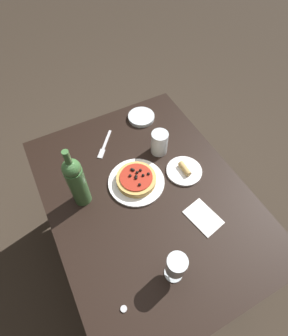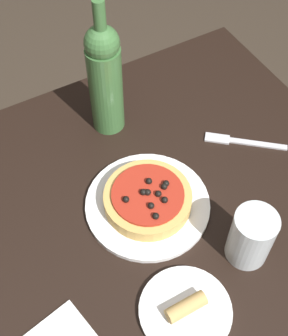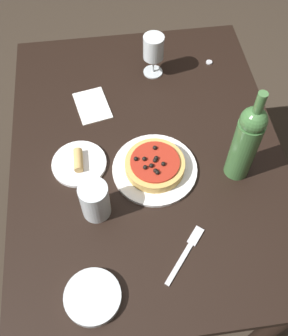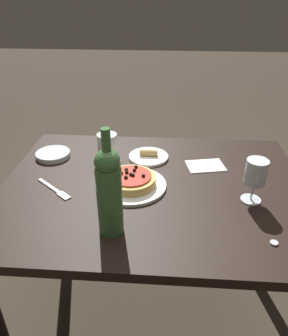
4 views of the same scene
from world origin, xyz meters
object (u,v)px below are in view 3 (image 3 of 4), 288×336
at_px(side_plate, 79,163).
at_px(dining_table, 146,166).
at_px(pizza, 155,165).
at_px(bottle_cap, 209,62).
at_px(wine_glass, 154,49).
at_px(side_bowl, 93,297).
at_px(dinner_plate, 155,169).
at_px(wine_bottle, 246,142).
at_px(fork, 187,251).
at_px(water_cup, 95,200).

bearing_deg(side_plate, dining_table, 98.31).
distance_m(pizza, bottle_cap, 0.54).
bearing_deg(wine_glass, side_bowl, -18.92).
bearing_deg(dining_table, wine_glass, 168.33).
height_order(dinner_plate, bottle_cap, dinner_plate).
xyz_separation_m(wine_glass, wine_bottle, (0.47, 0.20, 0.04)).
height_order(side_bowl, fork, side_bowl).
xyz_separation_m(water_cup, side_bowl, (0.25, -0.03, -0.05)).
distance_m(side_bowl, fork, 0.28).
xyz_separation_m(pizza, water_cup, (0.12, -0.19, 0.03)).
bearing_deg(bottle_cap, dinner_plate, -31.50).
distance_m(water_cup, fork, 0.29).
bearing_deg(side_plate, wine_bottle, 79.93).
bearing_deg(fork, bottle_cap, 22.00).
height_order(dinner_plate, side_plate, side_plate).
height_order(dining_table, pizza, pizza).
distance_m(dining_table, pizza, 0.16).
height_order(wine_glass, fork, wine_glass).
bearing_deg(dinner_plate, dining_table, -170.67).
height_order(side_bowl, bottle_cap, side_bowl).
bearing_deg(pizza, side_plate, -102.60).
height_order(pizza, side_plate, pizza).
xyz_separation_m(pizza, side_plate, (-0.05, -0.24, -0.02)).
relative_size(dinner_plate, bottle_cap, 11.16).
height_order(dining_table, fork, fork).
xyz_separation_m(wine_bottle, side_bowl, (0.34, -0.47, -0.14)).
distance_m(pizza, side_plate, 0.24).
bearing_deg(dining_table, bottle_cap, 141.72).
bearing_deg(bottle_cap, dining_table, -38.28).
relative_size(dining_table, side_bowl, 7.79).
xyz_separation_m(dinner_plate, wine_bottle, (0.03, 0.25, 0.14)).
distance_m(wine_glass, side_bowl, 0.86).
distance_m(water_cup, side_bowl, 0.26).
distance_m(wine_bottle, side_bowl, 0.60).
height_order(pizza, fork, pizza).
xyz_separation_m(dining_table, wine_bottle, (0.12, 0.27, 0.25)).
relative_size(dinner_plate, water_cup, 2.09).
bearing_deg(wine_bottle, side_plate, -100.07).
relative_size(wine_bottle, water_cup, 2.69).
bearing_deg(side_bowl, fork, 109.14).
bearing_deg(wine_bottle, dinner_plate, -97.74).
height_order(dining_table, wine_bottle, wine_bottle).
relative_size(side_bowl, fork, 0.92).
bearing_deg(side_bowl, side_plate, -177.71).
xyz_separation_m(dining_table, bottle_cap, (-0.37, 0.29, 0.10)).
relative_size(wine_glass, bottle_cap, 6.74).
bearing_deg(wine_bottle, pizza, -97.71).
distance_m(wine_glass, side_plate, 0.49).
xyz_separation_m(fork, side_plate, (-0.33, -0.28, 0.01)).
relative_size(wine_bottle, side_bowl, 2.30).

